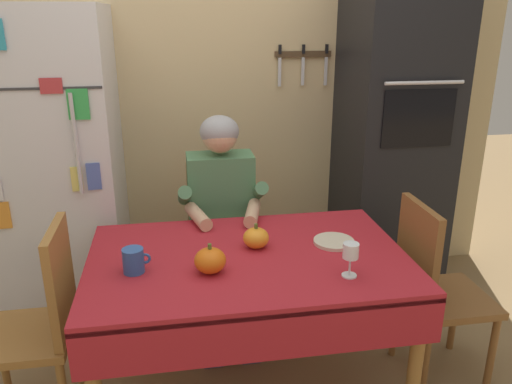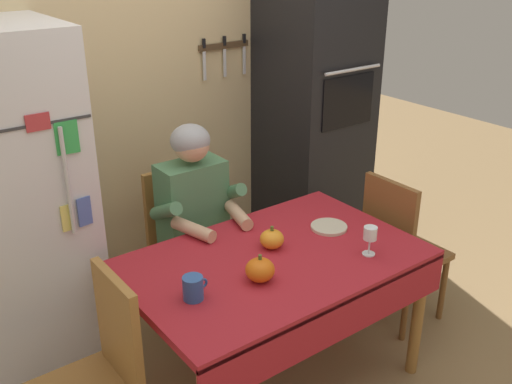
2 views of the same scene
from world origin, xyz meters
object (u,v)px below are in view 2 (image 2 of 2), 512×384
object	(u,v)px
seated_person	(199,217)
serving_tray	(329,227)
chair_left_side	(99,372)
coffee_mug	(193,288)
chair_right_side	(398,245)
pumpkin_medium	(272,239)
wall_oven	(314,114)
chair_behind_person	(184,241)
wine_glass	(370,235)
dining_table	(276,274)
refrigerator	(9,215)
pumpkin_large	(260,270)

from	to	relation	value
seated_person	serving_tray	distance (m)	0.70
chair_left_side	serving_tray	distance (m)	1.34
seated_person	coffee_mug	world-z (taller)	seated_person
chair_right_side	pumpkin_medium	bearing A→B (deg)	174.08
wall_oven	serving_tray	bearing A→B (deg)	-127.11
chair_behind_person	wine_glass	distance (m)	1.16
dining_table	coffee_mug	xyz separation A→B (m)	(-0.49, -0.05, 0.14)
refrigerator	pumpkin_medium	size ratio (longest dim) A/B	15.21
wall_oven	dining_table	size ratio (longest dim) A/B	1.50
chair_left_side	wine_glass	size ratio (longest dim) A/B	6.39
refrigerator	wall_oven	xyz separation A→B (m)	(2.00, 0.04, 0.15)
chair_right_side	coffee_mug	xyz separation A→B (m)	(-1.39, -0.06, 0.28)
wine_glass	serving_tray	distance (m)	0.33
wine_glass	refrigerator	bearing A→B (deg)	139.98
seated_person	coffee_mug	bearing A→B (deg)	-123.47
chair_right_side	wine_glass	distance (m)	0.67
dining_table	seated_person	bearing A→B (deg)	95.09
refrigerator	coffee_mug	distance (m)	1.05
chair_behind_person	chair_left_side	distance (m)	1.14
pumpkin_medium	seated_person	bearing A→B (deg)	101.41
coffee_mug	wall_oven	bearing A→B (deg)	32.35
chair_right_side	chair_left_side	size ratio (longest dim) A/B	1.00
refrigerator	chair_left_side	bearing A→B (deg)	-86.73
chair_right_side	dining_table	bearing A→B (deg)	-179.37
chair_right_side	coffee_mug	world-z (taller)	chair_right_side
pumpkin_medium	coffee_mug	bearing A→B (deg)	-164.45
chair_behind_person	pumpkin_medium	distance (m)	0.75
dining_table	chair_right_side	distance (m)	0.91
pumpkin_large	dining_table	bearing A→B (deg)	30.15
wall_oven	pumpkin_large	distance (m)	1.62
chair_behind_person	refrigerator	bearing A→B (deg)	174.24
dining_table	seated_person	xyz separation A→B (m)	(-0.05, 0.60, 0.08)
dining_table	pumpkin_large	world-z (taller)	pumpkin_large
dining_table	chair_right_side	world-z (taller)	chair_right_side
chair_behind_person	seated_person	distance (m)	0.29
serving_tray	wall_oven	bearing A→B (deg)	52.89
refrigerator	chair_behind_person	xyz separation A→B (m)	(0.90, -0.09, -0.39)
coffee_mug	serving_tray	distance (m)	0.91
wall_oven	coffee_mug	xyz separation A→B (m)	(-1.54, -0.97, -0.26)
wall_oven	coffee_mug	world-z (taller)	wall_oven
wall_oven	chair_behind_person	size ratio (longest dim) A/B	2.26
pumpkin_medium	serving_tray	distance (m)	0.37
chair_right_side	coffee_mug	size ratio (longest dim) A/B	8.05
pumpkin_large	seated_person	bearing A→B (deg)	80.13
chair_right_side	chair_behind_person	bearing A→B (deg)	140.64
pumpkin_medium	wine_glass	bearing A→B (deg)	-45.04
wine_glass	pumpkin_medium	distance (m)	0.47
coffee_mug	chair_right_side	bearing A→B (deg)	2.49
refrigerator	pumpkin_large	distance (m)	1.26
pumpkin_large	coffee_mug	bearing A→B (deg)	170.43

